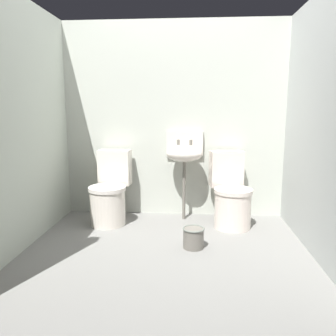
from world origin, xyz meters
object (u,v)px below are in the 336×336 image
toilet_left (110,194)px  toilet_right (231,196)px  sink (184,153)px  bucket (193,237)px

toilet_left → toilet_right: size_ratio=1.00×
toilet_right → sink: bearing=-30.2°
toilet_right → bucket: 0.79m
sink → toilet_left: bearing=-166.9°
sink → bucket: (0.11, -0.84, -0.66)m
bucket → toilet_right: bearing=58.9°
sink → toilet_right: bearing=-20.4°
toilet_right → sink: 0.69m
sink → bucket: 1.07m
toilet_left → bucket: toilet_left is taller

